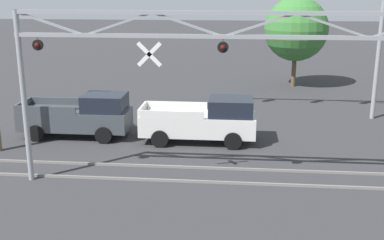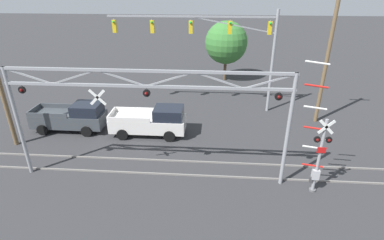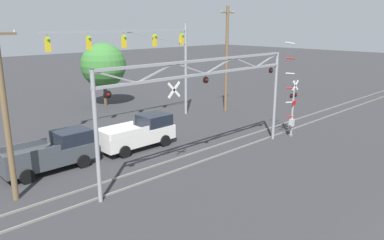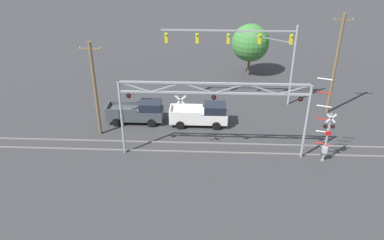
{
  "view_description": "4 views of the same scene",
  "coord_description": "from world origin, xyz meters",
  "views": [
    {
      "loc": [
        0.53,
        -3.33,
        7.16
      ],
      "look_at": [
        -1.01,
        12.63,
        2.66
      ],
      "focal_mm": 45.0,
      "sensor_mm": 36.0,
      "label": 1
    },
    {
      "loc": [
        3.32,
        -0.86,
        10.3
      ],
      "look_at": [
        2.09,
        15.67,
        2.49
      ],
      "focal_mm": 28.0,
      "sensor_mm": 36.0,
      "label": 2
    },
    {
      "loc": [
        -15.49,
        -1.78,
        8.31
      ],
      "look_at": [
        0.11,
        14.33,
        2.49
      ],
      "focal_mm": 35.0,
      "sensor_mm": 36.0,
      "label": 3
    },
    {
      "loc": [
        -0.46,
        -12.96,
        16.61
      ],
      "look_at": [
        -1.66,
        13.22,
        3.08
      ],
      "focal_mm": 35.0,
      "sensor_mm": 36.0,
      "label": 4
    }
  ],
  "objects": [
    {
      "name": "traffic_signal_span",
      "position": [
        4.19,
        23.33,
        5.99
      ],
      "size": [
        13.32,
        0.39,
        8.3
      ],
      "color": "gray",
      "rests_on": "ground_plane"
    },
    {
      "name": "background_tree_beyond_span",
      "position": [
        4.57,
        31.9,
        4.14
      ],
      "size": [
        4.55,
        4.55,
        6.42
      ],
      "color": "brown",
      "rests_on": "ground_plane"
    },
    {
      "name": "pickup_truck_lead",
      "position": [
        -0.99,
        18.29,
        1.05
      ],
      "size": [
        5.37,
        2.17,
        2.14
      ],
      "color": "silver",
      "rests_on": "ground_plane"
    },
    {
      "name": "rail_track_near",
      "position": [
        0.0,
        13.36,
        0.05
      ],
      "size": [
        80.0,
        0.08,
        0.1
      ],
      "primitive_type": "cube",
      "color": "gray",
      "rests_on": "ground_plane"
    },
    {
      "name": "rail_track_far",
      "position": [
        0.0,
        14.79,
        0.05
      ],
      "size": [
        80.0,
        0.08,
        0.1
      ],
      "primitive_type": "cube",
      "color": "gray",
      "rests_on": "ground_plane"
    },
    {
      "name": "pickup_truck_following",
      "position": [
        -7.01,
        18.58,
        1.05
      ],
      "size": [
        5.29,
        2.17,
        2.14
      ],
      "color": "#3D4247",
      "rests_on": "ground_plane"
    },
    {
      "name": "utility_pole_right",
      "position": [
        11.56,
        21.48,
        5.07
      ],
      "size": [
        1.8,
        0.28,
        9.84
      ],
      "color": "brown",
      "rests_on": "ground_plane"
    },
    {
      "name": "utility_pole_left",
      "position": [
        -10.06,
        16.13,
        4.37
      ],
      "size": [
        1.8,
        0.28,
        8.46
      ],
      "color": "brown",
      "rests_on": "ground_plane"
    },
    {
      "name": "crossing_gantry",
      "position": [
        -0.02,
        13.08,
        4.72
      ],
      "size": [
        14.65,
        0.26,
        6.34
      ],
      "color": "gray",
      "rests_on": "ground_plane"
    },
    {
      "name": "crossing_signal_mast",
      "position": [
        8.71,
        12.53,
        2.32
      ],
      "size": [
        1.91,
        0.35,
        7.07
      ],
      "color": "gray",
      "rests_on": "ground_plane"
    }
  ]
}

